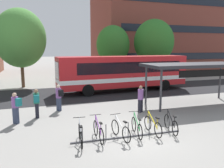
% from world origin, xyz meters
% --- Properties ---
extents(ground, '(200.00, 200.00, 0.00)m').
position_xyz_m(ground, '(0.00, 0.00, 0.00)').
color(ground, gray).
extents(bus_lane_asphalt, '(80.00, 7.20, 0.01)m').
position_xyz_m(bus_lane_asphalt, '(0.00, 10.27, 0.00)').
color(bus_lane_asphalt, '#232326').
rests_on(bus_lane_asphalt, ground).
extents(city_bus, '(12.15, 3.26, 3.20)m').
position_xyz_m(city_bus, '(3.30, 10.27, 1.78)').
color(city_bus, red).
rests_on(city_bus, ground).
extents(bike_rack, '(5.10, 0.23, 0.70)m').
position_xyz_m(bike_rack, '(-0.38, -0.13, 0.09)').
color(bike_rack, '#47474C').
rests_on(bike_rack, ground).
extents(parked_bicycle_silver_0, '(0.52, 1.72, 0.99)m').
position_xyz_m(parked_bicycle_silver_0, '(-2.51, -0.14, 0.38)').
color(parked_bicycle_silver_0, black).
rests_on(parked_bicycle_silver_0, ground).
extents(parked_bicycle_purple_1, '(0.52, 1.72, 0.99)m').
position_xyz_m(parked_bicycle_purple_1, '(-1.71, 0.02, 0.38)').
color(parked_bicycle_purple_1, black).
rests_on(parked_bicycle_purple_1, ground).
extents(parked_bicycle_white_2, '(0.52, 1.71, 0.99)m').
position_xyz_m(parked_bicycle_white_2, '(-0.76, -0.16, 0.38)').
color(parked_bicycle_white_2, black).
rests_on(parked_bicycle_white_2, ground).
extents(parked_bicycle_green_3, '(0.52, 1.71, 0.99)m').
position_xyz_m(parked_bicycle_green_3, '(0.08, -0.04, 0.38)').
color(parked_bicycle_green_3, black).
rests_on(parked_bicycle_green_3, ground).
extents(parked_bicycle_yellow_4, '(0.52, 1.72, 0.99)m').
position_xyz_m(parked_bicycle_yellow_4, '(0.86, -0.09, 0.38)').
color(parked_bicycle_yellow_4, black).
rests_on(parked_bicycle_yellow_4, ground).
extents(parked_bicycle_black_5, '(0.55, 1.70, 0.99)m').
position_xyz_m(parked_bicycle_black_5, '(1.78, -0.14, 0.38)').
color(parked_bicycle_black_5, black).
rests_on(parked_bicycle_black_5, ground).
extents(transit_shelter, '(7.23, 2.99, 2.87)m').
position_xyz_m(transit_shelter, '(6.27, 3.99, 2.69)').
color(transit_shelter, '#38383D').
rests_on(transit_shelter, ground).
extents(commuter_black_pack_0, '(0.61, 0.54, 1.67)m').
position_xyz_m(commuter_black_pack_0, '(1.86, 3.34, 0.96)').
color(commuter_black_pack_0, black).
rests_on(commuter_black_pack_0, ground).
extents(commuter_teal_pack_1, '(0.35, 0.53, 1.65)m').
position_xyz_m(commuter_teal_pack_1, '(-4.24, 4.07, 0.95)').
color(commuter_teal_pack_1, black).
rests_on(commuter_teal_pack_1, ground).
extents(commuter_black_pack_2, '(0.54, 0.61, 1.67)m').
position_xyz_m(commuter_black_pack_2, '(-2.91, 5.19, 0.96)').
color(commuter_black_pack_2, '#2D3851').
rests_on(commuter_black_pack_2, ground).
extents(commuter_teal_pack_3, '(0.59, 0.58, 1.65)m').
position_xyz_m(commuter_teal_pack_3, '(-5.26, 3.37, 0.96)').
color(commuter_teal_pack_3, '#2D3851').
rests_on(commuter_teal_pack_3, ground).
extents(street_tree_0, '(4.15, 4.15, 6.73)m').
position_xyz_m(street_tree_0, '(4.92, 18.10, 4.33)').
color(street_tree_0, brown).
rests_on(street_tree_0, ground).
extents(street_tree_2, '(5.04, 5.04, 7.54)m').
position_xyz_m(street_tree_2, '(10.01, 16.98, 4.71)').
color(street_tree_2, brown).
rests_on(street_tree_2, ground).
extents(street_tree_3, '(4.92, 4.92, 7.76)m').
position_xyz_m(street_tree_3, '(-5.61, 15.18, 4.88)').
color(street_tree_3, brown).
rests_on(street_tree_3, ground).
extents(building_right_wing, '(25.44, 13.78, 17.45)m').
position_xyz_m(building_right_wing, '(18.95, 29.69, 8.73)').
color(building_right_wing, brown).
rests_on(building_right_wing, ground).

